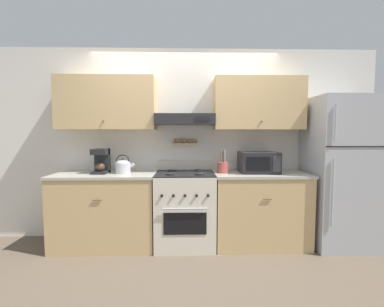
{
  "coord_description": "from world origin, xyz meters",
  "views": [
    {
      "loc": [
        0.01,
        -2.87,
        1.4
      ],
      "look_at": [
        0.09,
        0.27,
        1.17
      ],
      "focal_mm": 24.0,
      "sensor_mm": 36.0,
      "label": 1
    }
  ],
  "objects_px": {
    "stove_range": "(185,209)",
    "microwave": "(258,162)",
    "coffee_maker": "(101,161)",
    "utensil_crock": "(223,167)",
    "refrigerator": "(340,172)",
    "tea_kettle": "(123,166)"
  },
  "relations": [
    {
      "from": "stove_range",
      "to": "coffee_maker",
      "type": "xyz_separation_m",
      "value": [
        -1.05,
        0.04,
        0.61
      ]
    },
    {
      "from": "microwave",
      "to": "utensil_crock",
      "type": "distance_m",
      "value": 0.46
    },
    {
      "from": "tea_kettle",
      "to": "utensil_crock",
      "type": "distance_m",
      "value": 1.25
    },
    {
      "from": "refrigerator",
      "to": "stove_range",
      "type": "bearing_deg",
      "value": 179.26
    },
    {
      "from": "microwave",
      "to": "stove_range",
      "type": "bearing_deg",
      "value": -178.2
    },
    {
      "from": "stove_range",
      "to": "tea_kettle",
      "type": "height_order",
      "value": "tea_kettle"
    },
    {
      "from": "refrigerator",
      "to": "utensil_crock",
      "type": "distance_m",
      "value": 1.48
    },
    {
      "from": "coffee_maker",
      "to": "refrigerator",
      "type": "bearing_deg",
      "value": -1.28
    },
    {
      "from": "stove_range",
      "to": "coffee_maker",
      "type": "height_order",
      "value": "coffee_maker"
    },
    {
      "from": "stove_range",
      "to": "coffee_maker",
      "type": "relative_size",
      "value": 3.44
    },
    {
      "from": "coffee_maker",
      "to": "utensil_crock",
      "type": "relative_size",
      "value": 1.06
    },
    {
      "from": "microwave",
      "to": "utensil_crock",
      "type": "height_order",
      "value": "utensil_crock"
    },
    {
      "from": "tea_kettle",
      "to": "microwave",
      "type": "distance_m",
      "value": 1.71
    },
    {
      "from": "coffee_maker",
      "to": "utensil_crock",
      "type": "bearing_deg",
      "value": -1.13
    },
    {
      "from": "coffee_maker",
      "to": "microwave",
      "type": "xyz_separation_m",
      "value": [
        1.98,
        -0.01,
        -0.02
      ]
    },
    {
      "from": "utensil_crock",
      "to": "coffee_maker",
      "type": "bearing_deg",
      "value": 178.87
    },
    {
      "from": "tea_kettle",
      "to": "stove_range",
      "type": "bearing_deg",
      "value": -0.85
    },
    {
      "from": "refrigerator",
      "to": "microwave",
      "type": "bearing_deg",
      "value": 176.94
    },
    {
      "from": "stove_range",
      "to": "refrigerator",
      "type": "relative_size",
      "value": 0.56
    },
    {
      "from": "coffee_maker",
      "to": "stove_range",
      "type": "bearing_deg",
      "value": -2.27
    },
    {
      "from": "stove_range",
      "to": "microwave",
      "type": "xyz_separation_m",
      "value": [
        0.93,
        0.03,
        0.58
      ]
    },
    {
      "from": "utensil_crock",
      "to": "stove_range",
      "type": "bearing_deg",
      "value": -178.62
    }
  ]
}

